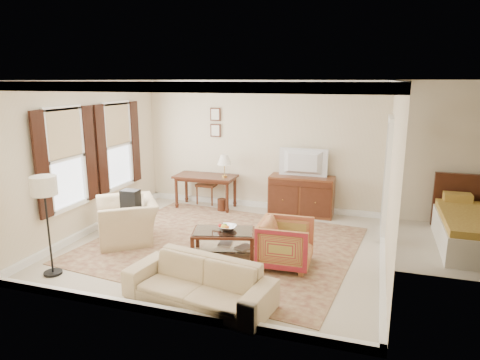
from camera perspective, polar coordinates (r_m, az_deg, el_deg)
The scene contains 20 objects.
room_shell at distance 7.25m, azimuth -2.27°, elevation 9.80°, with size 5.51×5.01×2.91m.
window_front at distance 8.12m, azimuth -22.23°, elevation 2.65°, with size 0.12×1.56×1.80m, color #CCB284, non-canonical shape.
window_rear at distance 9.38m, azimuth -16.00°, elevation 4.44°, with size 0.12×1.56×1.80m, color #CCB284, non-canonical shape.
doorway at distance 8.50m, azimuth 18.93°, elevation 0.09°, with size 0.10×1.12×2.25m, color white, non-canonical shape.
rug at distance 7.80m, azimuth -2.40°, elevation -8.60°, with size 4.53×3.88×0.01m, color #561F1C.
writing_desk at distance 9.84m, azimuth -4.61°, elevation -0.00°, with size 1.40×0.70×0.76m.
desk_chair at distance 10.23m, azimuth -4.39°, elevation -0.23°, with size 0.45×0.45×1.05m, color brown, non-canonical shape.
desk_lamp at distance 9.60m, azimuth -2.09°, elevation 1.89°, with size 0.32×0.32×0.50m, color silver, non-canonical shape.
framed_prints at distance 9.98m, azimuth -3.29°, elevation 7.70°, with size 0.25×0.04×0.68m, color #421E12, non-canonical shape.
sideboard at distance 9.45m, azimuth 8.19°, elevation -2.07°, with size 1.39×0.54×0.86m, color brown.
tv at distance 9.23m, azimuth 8.35°, elevation 3.45°, with size 1.00×0.57×0.13m, color black.
coffee_table at distance 7.27m, azimuth -2.21°, elevation -7.50°, with size 1.15×0.85×0.44m.
fruit_bowl at distance 7.24m, azimuth -1.66°, elevation -6.26°, with size 0.42×0.42×0.10m, color silver.
book_a at distance 7.45m, azimuth -2.77°, elevation -8.28°, with size 0.28×0.04×0.38m, color brown.
book_b at distance 7.33m, azimuth -0.09°, elevation -8.70°, with size 0.28×0.03×0.38m, color brown.
striped_armchair at distance 6.86m, azimuth 6.13°, elevation -8.13°, with size 0.81×0.76×0.83m, color maroon.
club_armchair at distance 8.13m, azimuth -14.85°, elevation -4.31°, with size 1.18×0.76×1.03m, color #CDB58A.
backpack at distance 8.08m, azimuth -14.39°, elevation -2.54°, with size 0.32×0.22×0.40m, color black.
sofa at distance 5.79m, azimuth -5.55°, elevation -12.59°, with size 2.00×0.58×0.78m, color #CDB58A.
floor_lamp at distance 6.89m, azimuth -24.63°, elevation -1.60°, with size 0.38×0.38×1.54m.
Camera 1 is at (2.48, -6.79, 2.92)m, focal length 32.00 mm.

